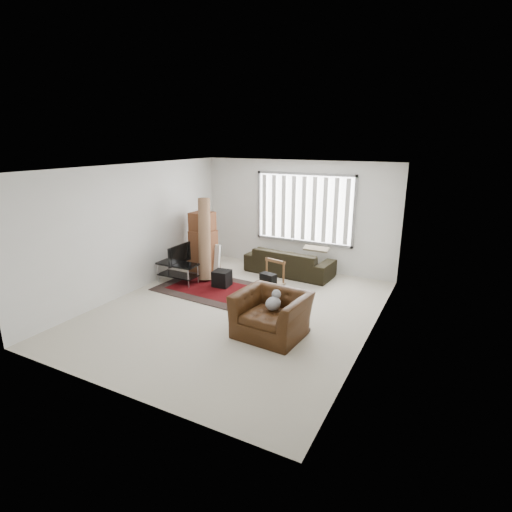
{
  "coord_description": "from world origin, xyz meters",
  "views": [
    {
      "loc": [
        3.62,
        -6.15,
        3.18
      ],
      "look_at": [
        0.27,
        0.28,
        1.05
      ],
      "focal_mm": 28.0,
      "sensor_mm": 36.0,
      "label": 1
    }
  ],
  "objects_px": {
    "moving_boxes": "(203,244)",
    "armchair": "(272,311)",
    "tv_stand": "(178,269)",
    "sofa": "(289,258)",
    "side_chair": "(269,282)"
  },
  "relations": [
    {
      "from": "moving_boxes",
      "to": "armchair",
      "type": "distance_m",
      "value": 3.74
    },
    {
      "from": "moving_boxes",
      "to": "tv_stand",
      "type": "bearing_deg",
      "value": -91.6
    },
    {
      "from": "tv_stand",
      "to": "sofa",
      "type": "distance_m",
      "value": 2.68
    },
    {
      "from": "tv_stand",
      "to": "sofa",
      "type": "xyz_separation_m",
      "value": [
        2.01,
        1.77,
        0.07
      ]
    },
    {
      "from": "moving_boxes",
      "to": "side_chair",
      "type": "relative_size",
      "value": 1.61
    },
    {
      "from": "side_chair",
      "to": "armchair",
      "type": "distance_m",
      "value": 1.2
    },
    {
      "from": "sofa",
      "to": "armchair",
      "type": "relative_size",
      "value": 1.75
    },
    {
      "from": "tv_stand",
      "to": "side_chair",
      "type": "relative_size",
      "value": 1.03
    },
    {
      "from": "tv_stand",
      "to": "armchair",
      "type": "distance_m",
      "value": 3.25
    },
    {
      "from": "armchair",
      "to": "sofa",
      "type": "bearing_deg",
      "value": 111.93
    },
    {
      "from": "sofa",
      "to": "armchair",
      "type": "distance_m",
      "value": 3.21
    },
    {
      "from": "sofa",
      "to": "side_chair",
      "type": "distance_m",
      "value": 2.05
    },
    {
      "from": "moving_boxes",
      "to": "side_chair",
      "type": "xyz_separation_m",
      "value": [
        2.39,
        -1.23,
        -0.18
      ]
    },
    {
      "from": "side_chair",
      "to": "armchair",
      "type": "bearing_deg",
      "value": -49.55
    },
    {
      "from": "armchair",
      "to": "moving_boxes",
      "type": "bearing_deg",
      "value": 146.51
    }
  ]
}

